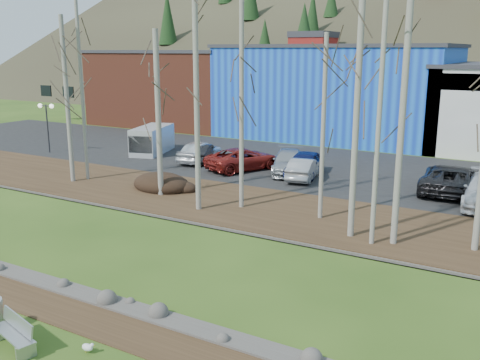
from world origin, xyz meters
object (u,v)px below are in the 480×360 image
Objects in this scene: bench_intact at (15,333)px; seagull at (88,347)px; van_grey at (151,140)px; car_2 at (243,159)px; car_8 at (304,164)px; car_9 at (447,178)px; car_0 at (199,151)px; car_4 at (305,164)px; car_6 at (456,179)px; car_3 at (289,162)px; car_5 at (304,169)px; street_lamp at (46,114)px; car_1 at (203,153)px.

seagull is (1.87, 0.78, -0.27)m from bench_intact.
car_2 is at bearing -26.64° from van_grey.
van_grey is at bearing 166.65° from car_8.
car_9 reaches higher than car_8.
seagull is at bearing 110.64° from car_0.
car_4 is at bearing 171.76° from car_0.
van_grey is (-21.51, 0.79, 0.24)m from car_9.
seagull is 27.65m from van_grey.
car_6 is (17.01, 0.03, 0.01)m from car_0.
car_9 is at bearing -152.29° from car_2.
car_6 is 1.00× the size of car_9.
car_3 is 1.23× the size of car_5.
street_lamp is 28.75m from car_9.
car_8 reaches higher than car_3.
car_5 is at bearing -75.99° from car_8.
car_9 is (7.26, 22.44, 0.47)m from bench_intact.
bench_intact is 24.28m from car_1.
car_9 reaches higher than seagull.
car_1 is 3.85m from car_2.
car_0 is 8.16m from car_4.
car_1 is at bearing 126.36° from bench_intact.
car_2 is at bearing -17.30° from car_5.
van_grey reaches higher than car_4.
bench_intact is at bearing -106.62° from car_3.
car_4 is at bearing 107.25° from bench_intact.
car_3 is at bearing -21.14° from van_grey.
car_2 is at bearing 177.59° from car_4.
van_grey is at bearing 14.69° from car_2.
car_6 is at bearing 85.35° from bench_intact.
car_4 is at bearing 0.06° from street_lamp.
car_1 is at bearing 156.07° from car_3.
car_9 is 21.52m from van_grey.
street_lamp is at bearing 178.78° from car_4.
car_8 is 8.47m from car_9.
car_3 is 1.24m from car_4.
car_8 reaches higher than seagull.
car_4 is at bearing -31.23° from car_3.
bench_intact is 22.20m from car_4.
van_grey reaches higher than seagull.
bench_intact is at bearing 67.97° from car_9.
car_9 is (12.58, 0.73, 0.04)m from car_2.
car_5 is 8.15m from car_9.
car_4 is (-2.97, 21.39, 0.72)m from seagull.
van_grey is (-11.92, 0.87, 0.29)m from car_3.
street_lamp is at bearing 1.65° from car_6.
car_2 is at bearing 149.42° from car_1.
car_9 reaches higher than car_1.
seagull is 24.33m from car_0.
car_2 is 3.06m from car_3.
car_0 is at bearing 169.64° from car_4.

